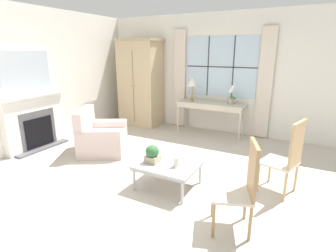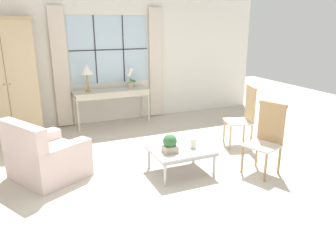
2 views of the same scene
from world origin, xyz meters
name	(u,v)px [view 2 (image 2 of 2)]	position (x,y,z in m)	size (l,w,h in m)	color
ground_plane	(164,172)	(0.00, 0.00, 0.00)	(14.00, 14.00, 0.00)	#BCB2A3
wall_back_windowed	(110,58)	(0.00, 3.02, 1.39)	(7.20, 0.14, 2.80)	silver
armoire	(7,80)	(-2.03, 2.62, 1.12)	(1.12, 0.71, 2.23)	tan
console_table	(111,94)	(-0.08, 2.68, 0.68)	(1.59, 0.53, 0.76)	beige
table_lamp	(87,70)	(-0.57, 2.65, 1.21)	(0.25, 0.25, 0.57)	#9E7F47
potted_orchid	(131,80)	(0.37, 2.73, 0.93)	(0.19, 0.15, 0.44)	tan
armchair_upholstered	(46,159)	(-1.58, 0.53, 0.28)	(1.17, 1.21, 0.88)	beige
side_chair_wooden	(244,113)	(1.77, 0.51, 0.59)	(0.55, 0.55, 1.08)	beige
accent_chair_wooden	(267,135)	(1.39, -0.54, 0.57)	(0.56, 0.56, 1.04)	beige
coffee_table	(181,151)	(0.23, -0.08, 0.34)	(0.87, 0.73, 0.38)	#BCBCC1
potted_plant_small	(170,144)	(0.02, -0.17, 0.51)	(0.20, 0.20, 0.27)	tan
pillar_candle	(193,144)	(0.40, -0.15, 0.45)	(0.11, 0.11, 0.15)	silver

